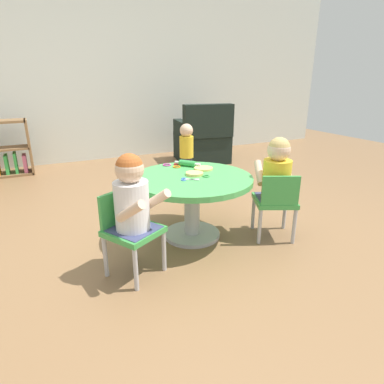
% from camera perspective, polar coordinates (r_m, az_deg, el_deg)
% --- Properties ---
extents(ground_plane, '(10.00, 10.00, 0.00)m').
position_cam_1_polar(ground_plane, '(2.64, 0.00, -7.62)').
color(ground_plane, olive).
extents(back_wall, '(8.00, 0.12, 2.80)m').
position_cam_1_polar(back_wall, '(5.22, -15.44, 21.02)').
color(back_wall, silver).
rests_on(back_wall, ground).
extents(craft_table, '(0.92, 0.92, 0.49)m').
position_cam_1_polar(craft_table, '(2.49, 0.00, 0.22)').
color(craft_table, silver).
rests_on(craft_table, ground).
extents(child_chair_left, '(0.41, 0.41, 0.54)m').
position_cam_1_polar(child_chair_left, '(2.09, -10.86, -6.32)').
color(child_chair_left, '#B7B7BC').
rests_on(child_chair_left, ground).
extents(seated_child_left, '(0.40, 0.43, 0.51)m').
position_cam_1_polar(seated_child_left, '(1.97, -10.45, -0.69)').
color(seated_child_left, '#3F4772').
rests_on(seated_child_left, ground).
extents(child_chair_right, '(0.40, 0.40, 0.54)m').
position_cam_1_polar(child_chair_right, '(2.57, 14.40, -1.58)').
color(child_chair_right, '#B7B7BC').
rests_on(child_chair_right, ground).
extents(seated_child_right, '(0.39, 0.43, 0.51)m').
position_cam_1_polar(seated_child_right, '(2.53, 14.61, 3.52)').
color(seated_child_right, '#3F4772').
rests_on(seated_child_right, ground).
extents(armchair_dark, '(0.80, 0.82, 0.85)m').
position_cam_1_polar(armchair_dark, '(4.89, 1.87, 8.95)').
color(armchair_dark, black).
rests_on(armchair_dark, ground).
extents(toddler_standing, '(0.17, 0.17, 0.67)m').
position_cam_1_polar(toddler_standing, '(4.04, -0.97, 7.47)').
color(toddler_standing, '#33384C').
rests_on(toddler_standing, ground).
extents(rolling_pin, '(0.17, 0.19, 0.05)m').
position_cam_1_polar(rolling_pin, '(2.73, -0.81, 5.03)').
color(rolling_pin, green).
rests_on(rolling_pin, craft_table).
extents(craft_scissors, '(0.14, 0.11, 0.01)m').
position_cam_1_polar(craft_scissors, '(2.37, -0.83, 2.22)').
color(craft_scissors, silver).
rests_on(craft_scissors, craft_table).
extents(playdough_blob_0, '(0.13, 0.13, 0.02)m').
position_cam_1_polar(playdough_blob_0, '(2.49, 0.44, 3.23)').
color(playdough_blob_0, '#F2CC72').
rests_on(playdough_blob_0, craft_table).
extents(playdough_blob_1, '(0.15, 0.15, 0.01)m').
position_cam_1_polar(playdough_blob_1, '(2.65, 2.01, 4.14)').
color(playdough_blob_1, '#F2CC72').
rests_on(playdough_blob_1, craft_table).
extents(cookie_cutter_0, '(0.07, 0.07, 0.01)m').
position_cam_1_polar(cookie_cutter_0, '(2.71, -2.67, 4.44)').
color(cookie_cutter_0, orange).
rests_on(cookie_cutter_0, craft_table).
extents(cookie_cutter_1, '(0.05, 0.05, 0.01)m').
position_cam_1_polar(cookie_cutter_1, '(2.79, -2.76, 4.89)').
color(cookie_cutter_1, red).
rests_on(cookie_cutter_1, craft_table).
extents(cookie_cutter_2, '(0.06, 0.06, 0.01)m').
position_cam_1_polar(cookie_cutter_2, '(2.45, 2.46, 2.82)').
color(cookie_cutter_2, '#4CB259').
rests_on(cookie_cutter_2, craft_table).
extents(cookie_cutter_3, '(0.07, 0.07, 0.01)m').
position_cam_1_polar(cookie_cutter_3, '(2.77, -4.41, 4.75)').
color(cookie_cutter_3, '#D83FA5').
rests_on(cookie_cutter_3, craft_table).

